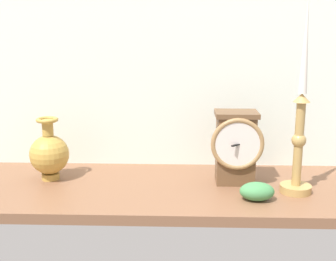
{
  "coord_description": "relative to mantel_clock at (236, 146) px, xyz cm",
  "views": [
    {
      "loc": [
        5.39,
        -103.64,
        38.43
      ],
      "look_at": [
        1.75,
        0.0,
        14.0
      ],
      "focal_mm": 47.63,
      "sensor_mm": 36.0,
      "label": 1
    }
  ],
  "objects": [
    {
      "name": "back_wall",
      "position": [
        -18.37,
        15.77,
        23.03
      ],
      "size": [
        120.0,
        2.0,
        65.0
      ],
      "primitive_type": "cube",
      "color": "white",
      "rests_on": "ground_plane"
    },
    {
      "name": "ground_plane",
      "position": [
        -18.37,
        -2.73,
        -10.67
      ],
      "size": [
        100.0,
        36.0,
        2.4
      ],
      "primitive_type": "cube",
      "color": "brown"
    },
    {
      "name": "mantel_clock",
      "position": [
        0.0,
        0.0,
        0.0
      ],
      "size": [
        12.79,
        10.0,
        18.1
      ],
      "color": "brown",
      "rests_on": "ground_plane"
    },
    {
      "name": "brass_vase_bulbous",
      "position": [
        -46.95,
        1.15,
        -2.61
      ],
      "size": [
        9.95,
        9.95,
        16.07
      ],
      "color": "gold",
      "rests_on": "ground_plane"
    },
    {
      "name": "candlestick_tall_left",
      "position": [
        13.71,
        -6.0,
        6.36
      ],
      "size": [
        7.36,
        7.36,
        45.59
      ],
      "color": "tan",
      "rests_on": "ground_plane"
    },
    {
      "name": "ivy_sprig",
      "position": [
        3.76,
        -11.28,
        -7.39
      ],
      "size": [
        7.84,
        5.48,
        4.16
      ],
      "color": "#468B50",
      "rests_on": "ground_plane"
    }
  ]
}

